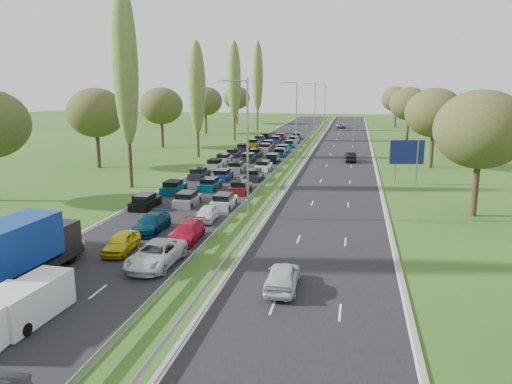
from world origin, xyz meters
The scene contains 22 objects.
ground centered at (4.50, 80.00, 0.00)m, with size 260.00×260.00×0.00m, color #2A551A.
near_carriageway centered at (-2.25, 82.50, 0.00)m, with size 10.50×215.00×0.04m, color black.
far_carriageway centered at (11.25, 82.50, 0.00)m, with size 10.50×215.00×0.04m, color black.
central_reservation centered at (4.50, 82.50, 0.55)m, with size 2.36×215.00×0.32m.
lamp_columns centered at (4.50, 78.00, 6.00)m, with size 0.18×140.18×12.00m.
poplar_row centered at (-11.50, 68.17, 12.39)m, with size 2.80×127.80×22.44m.
woodland_left centered at (-22.00, 62.63, 7.68)m, with size 8.00×166.00×11.10m.
woodland_right centered at (24.00, 66.67, 7.68)m, with size 8.00×153.00×11.10m.
traffic_queue_fill centered at (-2.24, 77.62, 0.44)m, with size 9.10×68.76×0.80m.
near_car_2 centered at (-5.84, 30.05, 0.68)m, with size 2.19×4.75×1.32m, color white.
near_car_7 centered at (-2.23, 37.78, 0.71)m, with size 1.93×4.76×1.38m, color #042F44.
near_car_8 centered at (-2.27, 32.63, 0.72)m, with size 1.65×4.10×1.40m, color #B4A60C.
near_car_10 centered at (1.13, 30.55, 0.78)m, with size 2.52×5.46×1.52m, color silver.
near_car_11 centered at (1.36, 35.93, 0.69)m, with size 1.89×4.64×1.35m, color #A80A23.
near_car_12 centered at (1.20, 41.69, 0.67)m, with size 1.54×3.82×1.30m, color silver.
far_car_0 centered at (9.66, 28.43, 0.78)m, with size 1.80×4.46×1.52m, color silver.
far_car_1 centered at (12.78, 78.63, 0.76)m, with size 1.56×4.48×1.48m, color black.
far_car_2 centered at (9.46, 140.11, 0.70)m, with size 2.27×4.93×1.37m, color gray.
blue_lorry centered at (-5.60, 26.44, 1.98)m, with size 2.51×9.05×3.82m.
white_van_front centered at (-2.01, 22.41, 1.00)m, with size 1.89×4.82×1.94m.
white_van_rear centered at (-2.37, 20.55, 0.97)m, with size 1.83×4.68×1.88m.
direction_sign centered at (19.40, 61.95, 3.57)m, with size 3.95×0.84×5.20m.
Camera 1 is at (13.40, 1.92, 11.43)m, focal length 35.00 mm.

